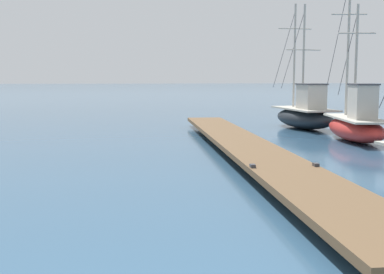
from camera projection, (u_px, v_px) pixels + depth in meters
name	position (u px, v px, depth m)	size (l,w,h in m)	color
floating_dock	(247.00, 146.00, 16.68)	(2.75, 22.12, 0.53)	brown
fishing_boat_1	(356.00, 124.00, 20.84)	(2.52, 7.47, 7.37)	#AD2823
fishing_boat_2	(305.00, 114.00, 25.91)	(2.48, 6.81, 6.52)	black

